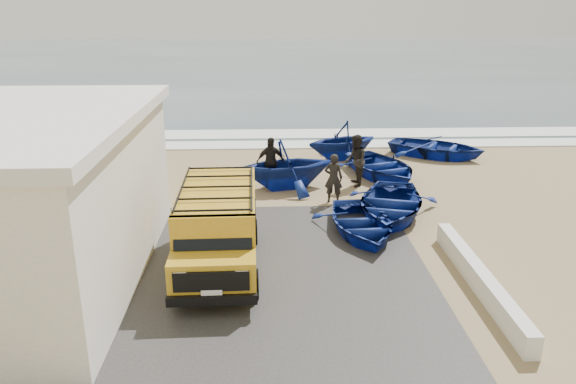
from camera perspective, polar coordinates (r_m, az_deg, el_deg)
name	(u,v)px	position (r m, az deg, el deg)	size (l,w,h in m)	color
ground	(276,243)	(16.71, -1.26, -5.20)	(160.00, 160.00, 0.00)	#987F58
slab	(201,274)	(15.00, -8.87, -8.26)	(12.00, 10.00, 0.05)	#3B3936
ocean	(268,60)	(71.60, -2.07, 13.25)	(180.00, 88.00, 0.01)	#385166
surf_line	(271,145)	(28.10, -1.69, 4.81)	(180.00, 1.60, 0.06)	white
surf_wash	(271,134)	(30.54, -1.74, 5.91)	(180.00, 2.20, 0.04)	white
parapet	(479,279)	(14.84, 18.86, -8.34)	(0.35, 6.00, 0.55)	silver
van	(218,225)	(14.95, -7.15, -3.37)	(2.18, 5.19, 2.20)	gold
boat_near_left	(361,223)	(17.29, 7.46, -3.12)	(2.69, 3.77, 0.78)	navy
boat_near_right	(390,204)	(18.85, 10.34, -1.20)	(3.11, 4.35, 0.90)	navy
boat_mid_left	(286,164)	(21.30, -0.17, 2.83)	(3.11, 3.60, 1.90)	navy
boat_mid_right	(381,167)	(23.13, 9.45, 2.57)	(3.06, 4.29, 0.89)	navy
boat_far_left	(342,140)	(25.50, 5.51, 5.25)	(2.87, 3.33, 1.75)	navy
boat_far_right	(436,147)	(26.78, 14.84, 4.41)	(3.09, 4.32, 0.90)	navy
fisherman_front	(333,178)	(19.85, 4.64, 1.40)	(0.65, 0.43, 1.78)	black
fisherman_middle	(356,161)	(21.72, 6.88, 3.17)	(0.98, 0.76, 2.01)	black
fisherman_back	(270,162)	(21.57, -1.80, 3.07)	(1.13, 0.47, 1.93)	black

